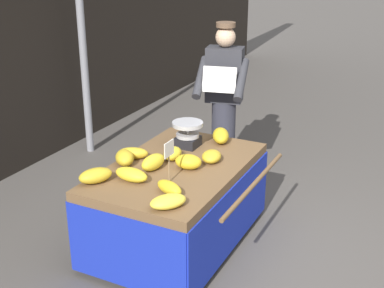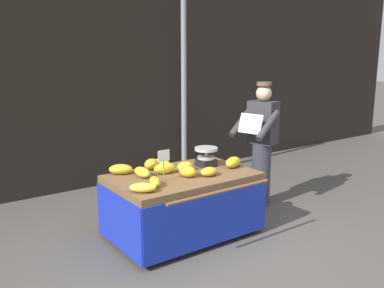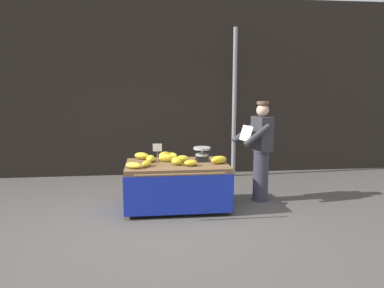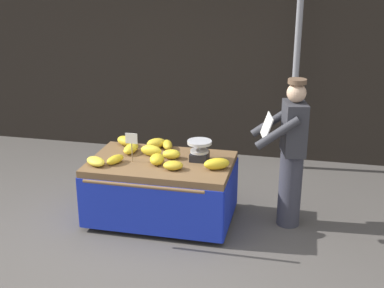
# 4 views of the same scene
# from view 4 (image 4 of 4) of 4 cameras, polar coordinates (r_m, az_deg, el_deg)

# --- Properties ---
(ground_plane) EXTENTS (60.00, 60.00, 0.00)m
(ground_plane) POSITION_cam_4_polar(r_m,az_deg,el_deg) (5.73, -7.26, -10.89)
(ground_plane) COLOR #514C47
(back_wall) EXTENTS (16.00, 0.24, 3.87)m
(back_wall) POSITION_cam_4_polar(r_m,az_deg,el_deg) (8.00, -0.16, 12.65)
(back_wall) COLOR black
(back_wall) RESTS_ON ground
(street_pole) EXTENTS (0.09, 0.09, 3.20)m
(street_pole) POSITION_cam_4_polar(r_m,az_deg,el_deg) (7.39, 11.47, 9.09)
(street_pole) COLOR gray
(street_pole) RESTS_ON ground
(banana_cart) EXTENTS (1.65, 1.23, 0.74)m
(banana_cart) POSITION_cam_4_polar(r_m,az_deg,el_deg) (5.98, -3.41, -3.71)
(banana_cart) COLOR brown
(banana_cart) RESTS_ON ground
(weighing_scale) EXTENTS (0.28, 0.28, 0.23)m
(weighing_scale) POSITION_cam_4_polar(r_m,az_deg,el_deg) (5.87, 0.83, -0.72)
(weighing_scale) COLOR black
(weighing_scale) RESTS_ON banana_cart
(price_sign) EXTENTS (0.14, 0.01, 0.34)m
(price_sign) POSITION_cam_4_polar(r_m,az_deg,el_deg) (5.82, -6.70, 0.32)
(price_sign) COLOR #997A51
(price_sign) RESTS_ON banana_cart
(banana_bunch_0) EXTENTS (0.31, 0.29, 0.09)m
(banana_bunch_0) POSITION_cam_4_polar(r_m,az_deg,el_deg) (5.85, -10.59, -1.89)
(banana_bunch_0) COLOR yellow
(banana_bunch_0) RESTS_ON banana_cart
(banana_bunch_1) EXTENTS (0.28, 0.27, 0.12)m
(banana_bunch_1) POSITION_cam_4_polar(r_m,az_deg,el_deg) (6.29, -3.97, 0.08)
(banana_bunch_1) COLOR gold
(banana_bunch_1) RESTS_ON banana_cart
(banana_bunch_2) EXTENTS (0.20, 0.29, 0.10)m
(banana_bunch_2) POSITION_cam_4_polar(r_m,az_deg,el_deg) (6.26, -2.74, -0.09)
(banana_bunch_2) COLOR gold
(banana_bunch_2) RESTS_ON banana_cart
(banana_bunch_3) EXTENTS (0.22, 0.17, 0.11)m
(banana_bunch_3) POSITION_cam_4_polar(r_m,az_deg,el_deg) (5.95, -2.28, -1.13)
(banana_bunch_3) COLOR yellow
(banana_bunch_3) RESTS_ON banana_cart
(banana_bunch_4) EXTENTS (0.20, 0.27, 0.09)m
(banana_bunch_4) POSITION_cam_4_polar(r_m,az_deg,el_deg) (5.86, -8.48, -1.71)
(banana_bunch_4) COLOR gold
(banana_bunch_4) RESTS_ON banana_cart
(banana_bunch_5) EXTENTS (0.16, 0.30, 0.11)m
(banana_bunch_5) POSITION_cam_4_polar(r_m,az_deg,el_deg) (6.17, -6.76, -0.49)
(banana_bunch_5) COLOR yellow
(banana_bunch_5) RESTS_ON banana_cart
(banana_bunch_6) EXTENTS (0.33, 0.26, 0.12)m
(banana_bunch_6) POSITION_cam_4_polar(r_m,az_deg,el_deg) (5.64, 2.75, -2.20)
(banana_bunch_6) COLOR gold
(banana_bunch_6) RESTS_ON banana_cart
(banana_bunch_7) EXTENTS (0.20, 0.25, 0.12)m
(banana_bunch_7) POSITION_cam_4_polar(r_m,az_deg,el_deg) (5.78, -3.88, -1.69)
(banana_bunch_7) COLOR gold
(banana_bunch_7) RESTS_ON banana_cart
(banana_bunch_8) EXTENTS (0.31, 0.27, 0.12)m
(banana_bunch_8) POSITION_cam_4_polar(r_m,az_deg,el_deg) (6.42, -7.33, 0.34)
(banana_bunch_8) COLOR gold
(banana_bunch_8) RESTS_ON banana_cart
(banana_bunch_9) EXTENTS (0.27, 0.16, 0.13)m
(banana_bunch_9) POSITION_cam_4_polar(r_m,az_deg,el_deg) (6.05, -4.53, -0.71)
(banana_bunch_9) COLOR yellow
(banana_bunch_9) RESTS_ON banana_cart
(banana_bunch_10) EXTENTS (0.25, 0.20, 0.10)m
(banana_bunch_10) POSITION_cam_4_polar(r_m,az_deg,el_deg) (5.63, -2.10, -2.38)
(banana_bunch_10) COLOR gold
(banana_bunch_10) RESTS_ON banana_cart
(vendor_person) EXTENTS (0.65, 0.60, 1.71)m
(vendor_person) POSITION_cam_4_polar(r_m,az_deg,el_deg) (5.84, 10.87, -1.02)
(vendor_person) COLOR #383842
(vendor_person) RESTS_ON ground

